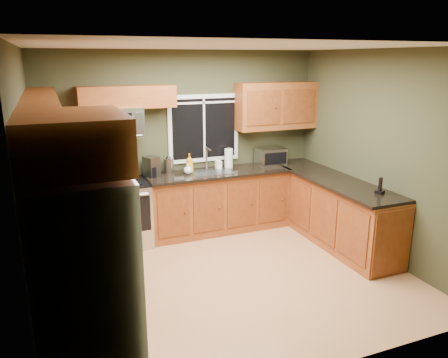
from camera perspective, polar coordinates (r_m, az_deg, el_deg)
floor at (r=5.45m, az=0.91°, el=-12.71°), size 4.20×4.20×0.00m
ceiling at (r=4.81m, az=1.06°, el=16.96°), size 4.20×4.20×0.00m
back_wall at (r=6.61m, az=-5.13°, el=4.75°), size 4.20×0.00×4.20m
front_wall at (r=3.45m, az=12.76°, el=-5.75°), size 4.20×0.00×4.20m
left_wall at (r=4.60m, az=-23.92°, el=-1.37°), size 0.00×3.60×3.60m
right_wall at (r=6.07m, az=19.57°, el=2.94°), size 0.00×3.60×3.60m
window at (r=6.66m, az=-2.64°, el=6.63°), size 1.12×0.03×1.02m
base_cabinets_left at (r=5.34m, az=-19.51°, el=-8.93°), size 0.60×2.65×0.90m
countertop_left at (r=5.17m, az=-19.70°, el=-4.14°), size 0.65×2.65×0.04m
base_cabinets_back at (r=6.70m, az=-0.79°, el=-3.02°), size 2.17×0.60×0.90m
countertop_back at (r=6.54m, az=-0.73°, el=0.82°), size 2.17×0.65×0.04m
base_cabinets_peninsula at (r=6.54m, az=13.76°, el=-3.96°), size 0.60×2.52×0.90m
countertop_peninsula at (r=6.39m, az=13.81°, el=0.01°), size 0.65×2.50×0.04m
upper_cabinets_left at (r=4.95m, az=-22.54°, el=5.99°), size 0.33×2.65×0.72m
upper_cabinets_back_left at (r=6.17m, az=-12.53°, el=10.42°), size 1.30×0.33×0.30m
upper_cabinets_back_right at (r=6.95m, az=6.85°, el=9.47°), size 1.30×0.33×0.72m
upper_cabinet_over_fridge at (r=3.17m, az=-19.23°, el=4.68°), size 0.72×0.90×0.38m
refrigerator at (r=3.55m, az=-17.56°, el=-13.52°), size 0.74×0.90×1.80m
range at (r=6.31m, az=-13.22°, el=-4.44°), size 0.76×0.69×0.94m
microwave at (r=6.14m, az=-14.15°, el=7.10°), size 0.76×0.41×0.42m
sink at (r=6.51m, az=-1.73°, el=1.04°), size 0.60×0.42×0.36m
toaster_oven at (r=6.96m, az=6.13°, el=2.96°), size 0.45×0.35×0.27m
coffee_maker at (r=6.33m, az=-9.43°, el=1.53°), size 0.24×0.27×0.28m
kettle at (r=6.45m, az=-7.26°, el=1.84°), size 0.19×0.19×0.28m
paper_towel_roll at (r=6.74m, az=0.61°, el=2.73°), size 0.15×0.15×0.33m
soap_bottle_a at (r=6.46m, az=-4.52°, el=2.08°), size 0.14×0.14×0.28m
soap_bottle_b at (r=6.69m, az=-0.73°, el=2.13°), size 0.09×0.09×0.18m
soap_bottle_c at (r=6.41m, az=-4.76°, el=1.34°), size 0.16×0.16×0.15m
cordless_phone at (r=5.79m, az=19.70°, el=-1.21°), size 0.12×0.12×0.21m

